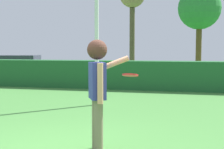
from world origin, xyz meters
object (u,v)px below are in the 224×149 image
Objects in this scene: person at (98,81)px; frisbee at (130,75)px; parked_car_silver at (18,65)px; oak_tree at (199,9)px.

person is 6.93× the size of frisbee.
parked_car_silver is at bearing 126.27° from frisbee.
frisbee is 14.38m from parked_car_silver.
oak_tree is at bearing 23.69° from parked_car_silver.
person is 0.40× the size of parked_car_silver.
frisbee is 0.06× the size of parked_car_silver.
oak_tree is at bearing 83.32° from person.
frisbee reaches higher than parked_car_silver.
parked_car_silver is (-8.50, 11.58, -0.53)m from frisbee.
frisbee is (0.49, 0.15, 0.10)m from person.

